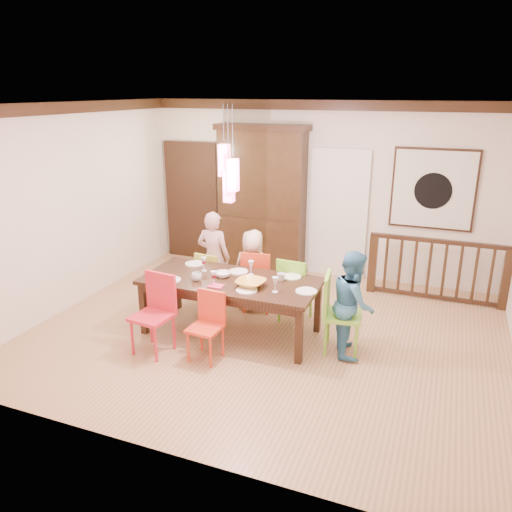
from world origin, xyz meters
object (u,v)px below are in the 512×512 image
(balustrade, at_px, (437,269))
(person_far_mid, at_px, (253,270))
(dining_table, at_px, (231,285))
(china_hutch, at_px, (262,199))
(person_far_left, at_px, (214,257))
(person_end_right, at_px, (353,303))
(chair_far_left, at_px, (213,274))
(chair_end_right, at_px, (343,309))

(balustrade, distance_m, person_far_mid, 2.79)
(dining_table, xyz_separation_m, person_far_mid, (-0.02, 0.80, -0.08))
(china_hutch, bearing_deg, person_far_left, -95.61)
(person_far_mid, bearing_deg, person_end_right, 152.30)
(balustrade, xyz_separation_m, person_end_right, (-0.87, -2.06, 0.15))
(dining_table, relative_size, balustrade, 1.12)
(balustrade, xyz_separation_m, person_far_left, (-3.10, -1.25, 0.19))
(person_far_left, bearing_deg, person_end_right, 158.62)
(china_hutch, height_order, person_far_left, china_hutch)
(dining_table, distance_m, person_end_right, 1.57)
(chair_far_left, height_order, chair_end_right, chair_end_right)
(china_hutch, relative_size, person_far_left, 1.81)
(dining_table, height_order, chair_far_left, chair_far_left)
(dining_table, bearing_deg, chair_far_left, 130.18)
(dining_table, bearing_deg, person_far_left, 127.28)
(dining_table, bearing_deg, person_far_mid, 90.89)
(balustrade, relative_size, person_far_mid, 1.69)
(chair_end_right, distance_m, balustrade, 2.30)
(chair_end_right, xyz_separation_m, china_hutch, (-1.97, 2.42, 0.70))
(chair_end_right, bearing_deg, person_far_mid, 54.66)
(person_far_left, relative_size, person_far_mid, 1.16)
(chair_far_left, relative_size, balustrade, 0.41)
(chair_end_right, xyz_separation_m, person_far_mid, (-1.47, 0.76, 0.03))
(dining_table, height_order, chair_end_right, chair_end_right)
(person_far_mid, bearing_deg, china_hutch, -76.02)
(person_far_left, distance_m, person_far_mid, 0.66)
(china_hutch, distance_m, person_far_left, 1.70)
(chair_far_left, xyz_separation_m, balustrade, (3.06, 1.38, 0.03))
(balustrade, bearing_deg, china_hutch, 173.31)
(dining_table, bearing_deg, chair_end_right, 1.33)
(chair_end_right, distance_m, china_hutch, 3.20)
(person_far_left, bearing_deg, chair_end_right, 157.26)
(dining_table, height_order, person_far_left, person_far_left)
(person_end_right, bearing_deg, chair_end_right, 82.62)
(dining_table, xyz_separation_m, person_far_left, (-0.67, 0.87, 0.02))
(china_hutch, relative_size, balustrade, 1.25)
(china_hutch, relative_size, person_end_right, 1.95)
(balustrade, xyz_separation_m, person_far_mid, (-2.45, -1.32, 0.10))
(chair_end_right, distance_m, person_far_mid, 1.66)
(chair_far_left, height_order, person_end_right, person_end_right)
(chair_far_left, distance_m, balustrade, 3.36)
(dining_table, relative_size, person_end_right, 1.76)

